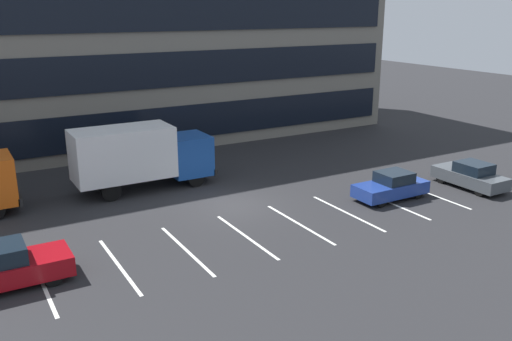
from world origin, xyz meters
TOP-DOWN VIEW (x-y plane):
  - ground_plane at (0.00, 0.00)m, footprint 120.00×120.00m
  - office_building at (0.00, 17.95)m, footprint 39.58×13.20m
  - lot_markings at (0.00, -3.66)m, footprint 19.74×5.40m
  - box_truck_blue at (-3.15, 4.79)m, footprint 7.53×2.49m
  - sedan_maroon at (-10.94, -3.25)m, footprint 4.43×1.85m
  - sedan_navy at (7.48, -3.16)m, footprint 3.96×1.66m
  - sedan_charcoal at (12.52, -3.98)m, footprint 1.69×4.05m

SIDE VIEW (x-z plane):
  - ground_plane at x=0.00m, z-range 0.00..0.00m
  - lot_markings at x=0.00m, z-range 0.00..0.01m
  - sedan_navy at x=7.48m, z-range -0.04..1.38m
  - sedan_charcoal at x=12.52m, z-range -0.04..1.41m
  - sedan_maroon at x=-10.94m, z-range -0.04..1.54m
  - box_truck_blue at x=-3.15m, z-range 0.22..3.71m
  - office_building at x=0.00m, z-range 0.00..18.00m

